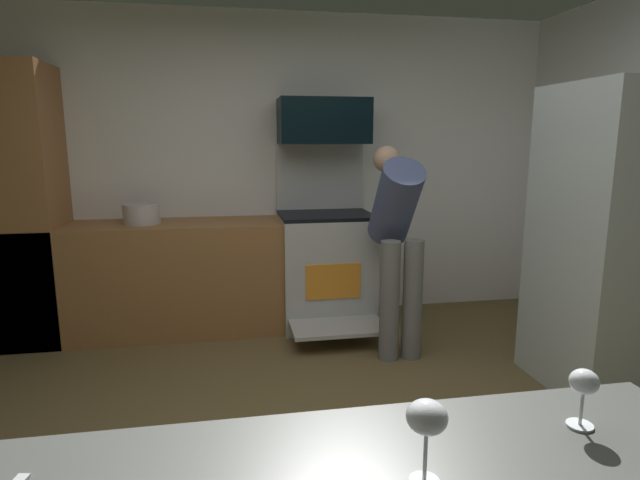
{
  "coord_description": "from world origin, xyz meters",
  "views": [
    {
      "loc": [
        -0.35,
        -2.25,
        1.55
      ],
      "look_at": [
        0.11,
        0.3,
        1.05
      ],
      "focal_mm": 29.2,
      "sensor_mm": 36.0,
      "label": 1
    }
  ],
  "objects_px": {
    "wine_glass_near": "(584,386)",
    "refrigerator": "(622,241)",
    "oven_range": "(325,265)",
    "wine_glass_mid": "(427,421)",
    "microwave": "(324,121)",
    "stock_pot": "(142,214)",
    "person_cook": "(397,233)"
  },
  "relations": [
    {
      "from": "microwave",
      "to": "refrigerator",
      "type": "relative_size",
      "value": 0.39
    },
    {
      "from": "microwave",
      "to": "stock_pot",
      "type": "bearing_deg",
      "value": -176.88
    },
    {
      "from": "wine_glass_mid",
      "to": "microwave",
      "type": "bearing_deg",
      "value": 82.61
    },
    {
      "from": "person_cook",
      "to": "refrigerator",
      "type": "bearing_deg",
      "value": -32.49
    },
    {
      "from": "refrigerator",
      "to": "wine_glass_mid",
      "type": "relative_size",
      "value": 10.95
    },
    {
      "from": "oven_range",
      "to": "wine_glass_near",
      "type": "xyz_separation_m",
      "value": [
        -0.02,
        -3.24,
        0.49
      ]
    },
    {
      "from": "refrigerator",
      "to": "wine_glass_near",
      "type": "height_order",
      "value": "refrigerator"
    },
    {
      "from": "refrigerator",
      "to": "person_cook",
      "type": "bearing_deg",
      "value": 147.51
    },
    {
      "from": "microwave",
      "to": "refrigerator",
      "type": "bearing_deg",
      "value": -44.68
    },
    {
      "from": "person_cook",
      "to": "wine_glass_near",
      "type": "xyz_separation_m",
      "value": [
        -0.41,
        -2.54,
        0.11
      ]
    },
    {
      "from": "oven_range",
      "to": "stock_pot",
      "type": "relative_size",
      "value": 5.35
    },
    {
      "from": "oven_range",
      "to": "wine_glass_near",
      "type": "height_order",
      "value": "oven_range"
    },
    {
      "from": "refrigerator",
      "to": "wine_glass_mid",
      "type": "bearing_deg",
      "value": -136.66
    },
    {
      "from": "oven_range",
      "to": "refrigerator",
      "type": "xyz_separation_m",
      "value": [
        1.57,
        -1.46,
        0.43
      ]
    },
    {
      "from": "refrigerator",
      "to": "person_cook",
      "type": "height_order",
      "value": "refrigerator"
    },
    {
      "from": "wine_glass_near",
      "to": "refrigerator",
      "type": "bearing_deg",
      "value": 48.17
    },
    {
      "from": "wine_glass_near",
      "to": "wine_glass_mid",
      "type": "bearing_deg",
      "value": -163.49
    },
    {
      "from": "oven_range",
      "to": "wine_glass_mid",
      "type": "xyz_separation_m",
      "value": [
        -0.45,
        -3.37,
        0.52
      ]
    },
    {
      "from": "microwave",
      "to": "person_cook",
      "type": "xyz_separation_m",
      "value": [
        0.38,
        -0.8,
        -0.81
      ]
    },
    {
      "from": "oven_range",
      "to": "refrigerator",
      "type": "relative_size",
      "value": 0.81
    },
    {
      "from": "wine_glass_near",
      "to": "wine_glass_mid",
      "type": "xyz_separation_m",
      "value": [
        -0.43,
        -0.13,
        0.03
      ]
    },
    {
      "from": "oven_range",
      "to": "wine_glass_near",
      "type": "relative_size",
      "value": 10.82
    },
    {
      "from": "oven_range",
      "to": "refrigerator",
      "type": "height_order",
      "value": "refrigerator"
    },
    {
      "from": "oven_range",
      "to": "stock_pot",
      "type": "xyz_separation_m",
      "value": [
        -1.47,
        0.01,
        0.47
      ]
    },
    {
      "from": "refrigerator",
      "to": "stock_pot",
      "type": "height_order",
      "value": "refrigerator"
    },
    {
      "from": "wine_glass_mid",
      "to": "person_cook",
      "type": "bearing_deg",
      "value": 72.63
    },
    {
      "from": "refrigerator",
      "to": "stock_pot",
      "type": "distance_m",
      "value": 3.38
    },
    {
      "from": "microwave",
      "to": "wine_glass_near",
      "type": "xyz_separation_m",
      "value": [
        -0.02,
        -3.34,
        -0.7
      ]
    },
    {
      "from": "wine_glass_near",
      "to": "wine_glass_mid",
      "type": "height_order",
      "value": "wine_glass_mid"
    },
    {
      "from": "person_cook",
      "to": "stock_pot",
      "type": "distance_m",
      "value": 1.99
    },
    {
      "from": "oven_range",
      "to": "microwave",
      "type": "bearing_deg",
      "value": 90.0
    },
    {
      "from": "microwave",
      "to": "person_cook",
      "type": "bearing_deg",
      "value": -64.29
    }
  ]
}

